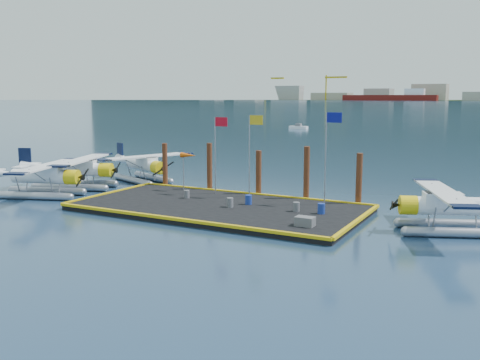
% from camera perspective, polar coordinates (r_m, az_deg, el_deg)
% --- Properties ---
extents(ground, '(4000.00, 4000.00, 0.00)m').
position_cam_1_polar(ground, '(37.87, -2.30, -3.28)').
color(ground, navy).
rests_on(ground, ground).
extents(dock, '(20.00, 10.00, 0.40)m').
position_cam_1_polar(dock, '(37.83, -2.30, -2.98)').
color(dock, black).
rests_on(dock, ground).
extents(dock_bumpers, '(20.25, 10.25, 0.18)m').
position_cam_1_polar(dock_bumpers, '(37.77, -2.30, -2.55)').
color(dock_bumpers, gold).
rests_on(dock_bumpers, dock).
extents(seaplane_a, '(9.05, 9.65, 3.46)m').
position_cam_1_polar(seaplane_a, '(45.33, -20.22, 0.15)').
color(seaplane_a, '#9295A0').
rests_on(seaplane_a, ground).
extents(seaplane_b, '(9.17, 9.74, 3.51)m').
position_cam_1_polar(seaplane_b, '(48.49, -16.80, 0.89)').
color(seaplane_b, '#9295A0').
rests_on(seaplane_b, ground).
extents(seaplane_c, '(8.85, 9.35, 3.39)m').
position_cam_1_polar(seaplane_c, '(50.58, -10.13, 1.40)').
color(seaplane_c, '#9295A0').
rests_on(seaplane_c, ground).
extents(seaplane_d, '(8.73, 9.21, 3.35)m').
position_cam_1_polar(seaplane_d, '(33.81, 21.39, -2.87)').
color(seaplane_d, '#9295A0').
rests_on(seaplane_d, ground).
extents(drum_0, '(0.43, 0.43, 0.60)m').
position_cam_1_polar(drum_0, '(40.45, -5.70, -1.51)').
color(drum_0, '#5A5A5F').
rests_on(drum_0, dock).
extents(drum_1, '(0.46, 0.46, 0.65)m').
position_cam_1_polar(drum_1, '(37.00, -1.08, -2.41)').
color(drum_1, '#5A5A5F').
rests_on(drum_1, dock).
extents(drum_2, '(0.45, 0.45, 0.63)m').
position_cam_1_polar(drum_2, '(35.83, 6.03, -2.86)').
color(drum_2, '#5A5A5F').
rests_on(drum_2, dock).
extents(drum_4, '(0.49, 0.49, 0.68)m').
position_cam_1_polar(drum_4, '(35.34, 8.67, -3.03)').
color(drum_4, navy).
rests_on(drum_4, dock).
extents(drum_5, '(0.48, 0.48, 0.67)m').
position_cam_1_polar(drum_5, '(37.93, 0.91, -2.11)').
color(drum_5, navy).
rests_on(drum_5, dock).
extents(crate, '(1.11, 0.74, 0.56)m').
position_cam_1_polar(crate, '(31.95, 6.94, -4.40)').
color(crate, '#5A5A5F').
rests_on(crate, dock).
extents(flagpole_red, '(1.14, 0.08, 6.00)m').
position_cam_1_polar(flagpole_red, '(41.60, -2.42, 3.96)').
color(flagpole_red, gray).
rests_on(flagpole_red, dock).
extents(flagpole_yellow, '(1.14, 0.08, 6.20)m').
position_cam_1_polar(flagpole_yellow, '(40.16, 1.27, 3.95)').
color(flagpole_yellow, gray).
rests_on(flagpole_yellow, dock).
extents(flagpole_blue, '(1.14, 0.08, 6.50)m').
position_cam_1_polar(flagpole_blue, '(37.84, 9.42, 3.78)').
color(flagpole_blue, gray).
rests_on(flagpole_blue, dock).
extents(windsock, '(1.40, 0.44, 3.12)m').
position_cam_1_polar(windsock, '(43.16, -5.55, 2.55)').
color(windsock, gray).
rests_on(windsock, dock).
extents(piling_0, '(0.44, 0.44, 4.00)m').
position_cam_1_polar(piling_0, '(46.58, -8.00, 1.45)').
color(piling_0, '#401F12').
rests_on(piling_0, ground).
extents(piling_1, '(0.44, 0.44, 4.20)m').
position_cam_1_polar(piling_1, '(44.09, -3.27, 1.23)').
color(piling_1, '#401F12').
rests_on(piling_1, ground).
extents(piling_2, '(0.44, 0.44, 3.80)m').
position_cam_1_polar(piling_2, '(41.98, 2.00, 0.58)').
color(piling_2, '#401F12').
rests_on(piling_2, ground).
extents(piling_3, '(0.44, 0.44, 4.30)m').
position_cam_1_polar(piling_3, '(40.37, 7.10, 0.53)').
color(piling_3, '#401F12').
rests_on(piling_3, ground).
extents(piling_4, '(0.44, 0.44, 4.00)m').
position_cam_1_polar(piling_4, '(39.17, 12.57, -0.10)').
color(piling_4, '#401F12').
rests_on(piling_4, ground).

